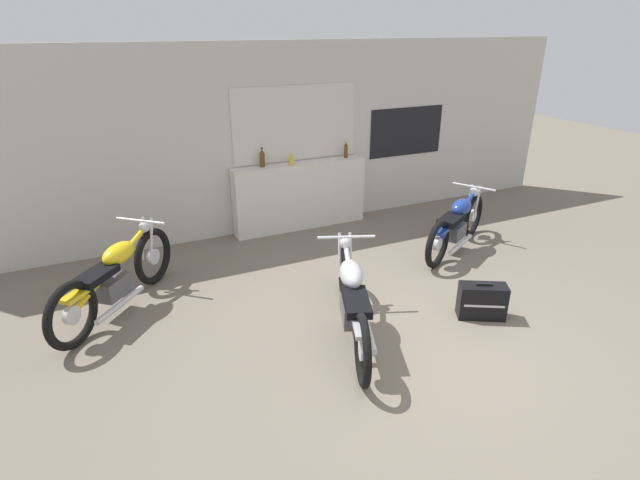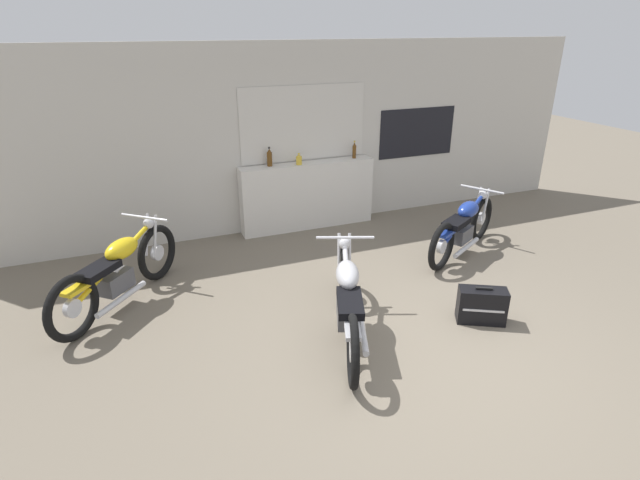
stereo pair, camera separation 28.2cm
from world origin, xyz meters
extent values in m
plane|color=#706656|center=(0.00, 0.00, 0.00)|extent=(24.00, 24.00, 0.00)
cube|color=beige|center=(0.00, 3.78, 1.40)|extent=(10.00, 0.06, 2.80)
cube|color=silver|center=(0.09, 3.74, 1.63)|extent=(1.92, 0.01, 1.05)
cube|color=beige|center=(0.09, 3.74, 1.63)|extent=(1.98, 0.01, 1.11)
cube|color=black|center=(2.10, 3.74, 1.33)|extent=(1.39, 0.01, 0.80)
cube|color=silver|center=(0.09, 3.60, 0.52)|extent=(2.13, 0.28, 1.05)
cylinder|color=#5B3814|center=(-0.50, 3.63, 1.15)|extent=(0.08, 0.08, 0.21)
cone|color=#5B3814|center=(-0.50, 3.63, 1.29)|extent=(0.07, 0.07, 0.06)
cylinder|color=black|center=(-0.50, 3.63, 1.33)|extent=(0.03, 0.03, 0.02)
cylinder|color=gold|center=(-0.06, 3.56, 1.11)|extent=(0.09, 0.09, 0.12)
cone|color=gold|center=(-0.06, 3.56, 1.19)|extent=(0.08, 0.08, 0.03)
cylinder|color=gold|center=(-0.06, 3.56, 1.21)|extent=(0.04, 0.04, 0.01)
cylinder|color=#5B3814|center=(0.88, 3.60, 1.15)|extent=(0.06, 0.06, 0.20)
cone|color=#5B3814|center=(0.88, 3.60, 1.27)|extent=(0.05, 0.05, 0.05)
cylinder|color=gold|center=(0.88, 3.60, 1.31)|extent=(0.02, 0.02, 0.02)
torus|color=black|center=(-0.32, 1.33, 0.34)|extent=(0.31, 0.65, 0.67)
cylinder|color=silver|center=(-0.32, 1.33, 0.34)|extent=(0.12, 0.20, 0.19)
torus|color=black|center=(-0.88, -0.11, 0.34)|extent=(0.31, 0.65, 0.67)
cylinder|color=silver|center=(-0.88, -0.11, 0.34)|extent=(0.12, 0.20, 0.19)
cube|color=#4C4C51|center=(-0.63, 0.54, 0.32)|extent=(0.36, 0.48, 0.21)
cylinder|color=#B2B2B7|center=(-0.63, 0.54, 0.53)|extent=(0.56, 1.32, 0.43)
ellipsoid|color=#B2B2B7|center=(-0.55, 0.72, 0.64)|extent=(0.41, 0.57, 0.22)
cube|color=black|center=(-0.71, 0.32, 0.56)|extent=(0.41, 0.57, 0.08)
cube|color=#B2B2B7|center=(-0.84, -0.02, 0.50)|extent=(0.24, 0.34, 0.04)
cylinder|color=silver|center=(-0.40, 1.28, 0.59)|extent=(0.10, 0.18, 0.50)
cylinder|color=silver|center=(-0.29, 1.23, 0.59)|extent=(0.10, 0.18, 0.50)
cylinder|color=silver|center=(-0.38, 1.18, 0.84)|extent=(0.61, 0.26, 0.03)
sphere|color=silver|center=(-0.35, 1.24, 0.74)|extent=(0.13, 0.13, 0.13)
cylinder|color=silver|center=(-0.54, 0.39, 0.18)|extent=(0.37, 0.81, 0.06)
torus|color=black|center=(2.32, 2.17, 0.33)|extent=(0.61, 0.40, 0.66)
cylinder|color=silver|center=(2.32, 2.17, 0.33)|extent=(0.19, 0.14, 0.18)
torus|color=black|center=(1.18, 1.52, 0.33)|extent=(0.61, 0.40, 0.66)
cylinder|color=silver|center=(1.18, 1.52, 0.33)|extent=(0.19, 0.14, 0.18)
cube|color=#4C4C51|center=(1.69, 1.81, 0.31)|extent=(0.43, 0.37, 0.20)
cylinder|color=navy|center=(1.69, 1.81, 0.51)|extent=(1.08, 0.64, 0.42)
ellipsoid|color=navy|center=(1.84, 1.90, 0.63)|extent=(0.51, 0.43, 0.22)
cube|color=black|center=(1.52, 1.72, 0.55)|extent=(0.51, 0.43, 0.08)
cube|color=navy|center=(1.24, 1.56, 0.49)|extent=(0.30, 0.25, 0.04)
cylinder|color=silver|center=(2.24, 2.19, 0.57)|extent=(0.16, 0.11, 0.48)
cylinder|color=silver|center=(2.30, 2.09, 0.57)|extent=(0.16, 0.11, 0.48)
cylinder|color=silver|center=(2.21, 2.11, 0.82)|extent=(0.34, 0.57, 0.03)
sphere|color=silver|center=(2.26, 2.13, 0.72)|extent=(0.13, 0.13, 0.13)
cylinder|color=silver|center=(1.68, 1.65, 0.18)|extent=(0.66, 0.41, 0.06)
torus|color=black|center=(-2.30, 2.66, 0.35)|extent=(0.53, 0.59, 0.71)
cylinder|color=silver|center=(-2.30, 2.66, 0.35)|extent=(0.18, 0.19, 0.20)
torus|color=black|center=(-3.22, 1.59, 0.35)|extent=(0.53, 0.59, 0.71)
cylinder|color=silver|center=(-3.22, 1.59, 0.35)|extent=(0.18, 0.19, 0.20)
cube|color=#4C4C51|center=(-2.81, 2.07, 0.34)|extent=(0.43, 0.44, 0.22)
cylinder|color=yellow|center=(-2.81, 2.07, 0.55)|extent=(0.89, 1.01, 0.45)
ellipsoid|color=yellow|center=(-2.69, 2.21, 0.66)|extent=(0.50, 0.52, 0.22)
cube|color=black|center=(-2.95, 1.91, 0.58)|extent=(0.50, 0.52, 0.08)
cube|color=yellow|center=(-3.17, 1.66, 0.52)|extent=(0.29, 0.31, 0.04)
cylinder|color=silver|center=(-2.39, 2.65, 0.62)|extent=(0.14, 0.15, 0.52)
cylinder|color=silver|center=(-2.30, 2.57, 0.62)|extent=(0.14, 0.15, 0.52)
cylinder|color=silver|center=(-2.39, 2.55, 0.88)|extent=(0.50, 0.44, 0.03)
sphere|color=silver|center=(-2.35, 2.60, 0.78)|extent=(0.13, 0.13, 0.13)
cylinder|color=silver|center=(-2.77, 1.91, 0.19)|extent=(0.56, 0.63, 0.06)
cube|color=black|center=(0.86, 0.29, 0.20)|extent=(0.55, 0.44, 0.39)
cube|color=silver|center=(0.81, 0.19, 0.20)|extent=(0.38, 0.22, 0.02)
cube|color=black|center=(0.86, 0.29, 0.41)|extent=(0.17, 0.11, 0.02)
camera|label=1|loc=(-2.77, -3.28, 3.01)|focal=28.00mm
camera|label=2|loc=(-2.51, -3.40, 3.01)|focal=28.00mm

